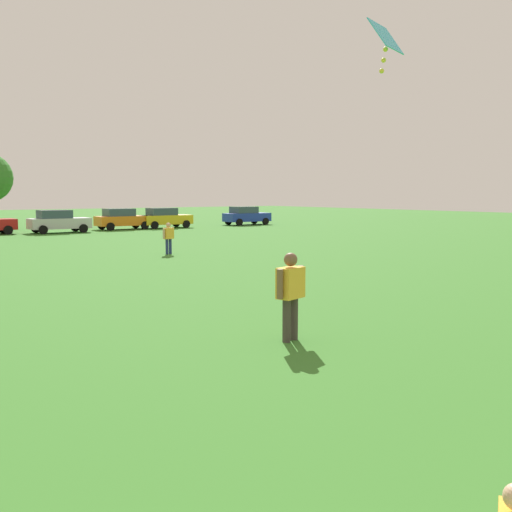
{
  "coord_description": "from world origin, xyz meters",
  "views": [
    {
      "loc": [
        -2.43,
        0.64,
        2.93
      ],
      "look_at": [
        2.93,
        8.16,
        1.95
      ],
      "focal_mm": 41.95,
      "sensor_mm": 36.0,
      "label": 1
    }
  ],
  "objects": [
    {
      "name": "kite",
      "position": [
        6.95,
        9.28,
        6.0
      ],
      "size": [
        1.04,
        0.73,
        1.04
      ],
      "color": "#3FBFE5"
    },
    {
      "name": "parked_car_silver_3",
      "position": [
        11.22,
        44.83,
        0.86
      ],
      "size": [
        4.3,
        2.02,
        1.68
      ],
      "color": "silver",
      "rests_on": "ground"
    },
    {
      "name": "bystander_near_trees",
      "position": [
        10.73,
        26.34,
        0.9
      ],
      "size": [
        0.69,
        0.42,
        1.51
      ],
      "rotation": [
        0.0,
        0.0,
        3.46
      ],
      "color": "navy",
      "rests_on": "ground"
    },
    {
      "name": "parked_car_orange_4",
      "position": [
        16.71,
        46.04,
        0.86
      ],
      "size": [
        4.3,
        2.02,
        1.68
      ],
      "color": "orange",
      "rests_on": "ground"
    },
    {
      "name": "parked_car_yellow_5",
      "position": [
        20.41,
        45.87,
        0.86
      ],
      "size": [
        4.3,
        2.02,
        1.68
      ],
      "color": "yellow",
      "rests_on": "ground"
    },
    {
      "name": "adult_bystander",
      "position": [
        4.89,
        9.73,
        1.05
      ],
      "size": [
        0.81,
        0.47,
        1.76
      ],
      "rotation": [
        0.0,
        0.0,
        3.43
      ],
      "color": "#3F3833",
      "rests_on": "ground"
    },
    {
      "name": "parked_car_blue_6",
      "position": [
        28.8,
        46.0,
        0.86
      ],
      "size": [
        4.3,
        2.02,
        1.68
      ],
      "color": "#1E38AD",
      "rests_on": "ground"
    }
  ]
}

